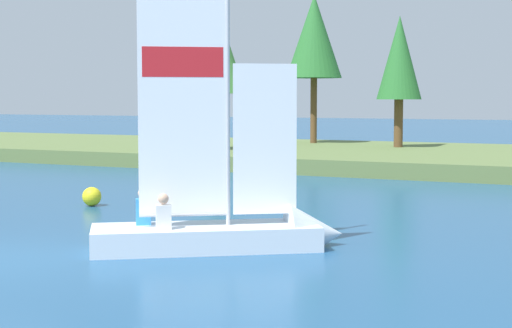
# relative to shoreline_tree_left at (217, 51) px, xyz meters

# --- Properties ---
(shore_bank) EXTENTS (80.00, 13.56, 0.61)m
(shore_bank) POSITION_rel_shoreline_tree_left_xyz_m (6.56, 3.26, -4.64)
(shore_bank) COLOR #5B703D
(shore_bank) RESTS_ON ground
(shoreline_tree_left) EXTENTS (2.50, 2.50, 6.28)m
(shoreline_tree_left) POSITION_rel_shoreline_tree_left_xyz_m (0.00, 0.00, 0.00)
(shoreline_tree_left) COLOR brown
(shoreline_tree_left) RESTS_ON shore_bank
(shoreline_tree_midleft) EXTENTS (2.82, 2.82, 7.48)m
(shoreline_tree_midleft) POSITION_rel_shoreline_tree_left_xyz_m (1.83, 6.88, 1.01)
(shoreline_tree_midleft) COLOR brown
(shoreline_tree_midleft) RESTS_ON shore_bank
(shoreline_tree_centre) EXTENTS (2.08, 2.08, 6.07)m
(shoreline_tree_centre) POSITION_rel_shoreline_tree_left_xyz_m (6.66, 5.37, -0.26)
(shoreline_tree_centre) COLOR brown
(shoreline_tree_centre) RESTS_ON shore_bank
(sailboat) EXTENTS (4.69, 3.85, 6.53)m
(sailboat) POSITION_rel_shoreline_tree_left_xyz_m (10.01, -17.40, -4.48)
(sailboat) COLOR silver
(sailboat) RESTS_ON ground
(channel_buoy) EXTENTS (0.51, 0.51, 0.51)m
(channel_buoy) POSITION_rel_shoreline_tree_left_xyz_m (3.66, -13.77, -4.69)
(channel_buoy) COLOR yellow
(channel_buoy) RESTS_ON ground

